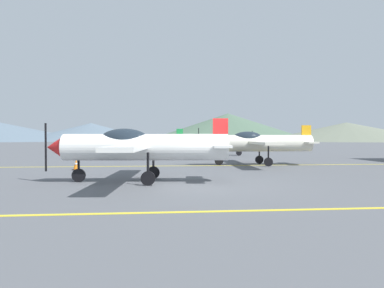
# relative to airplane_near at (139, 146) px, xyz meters

# --- Properties ---
(ground_plane) EXTENTS (400.00, 400.00, 0.00)m
(ground_plane) POSITION_rel_airplane_near_xyz_m (2.61, -0.73, -1.40)
(ground_plane) COLOR #54565B
(apron_line_near) EXTENTS (80.00, 0.16, 0.01)m
(apron_line_near) POSITION_rel_airplane_near_xyz_m (2.61, -5.66, -1.40)
(apron_line_near) COLOR yellow
(apron_line_near) RESTS_ON ground_plane
(apron_line_far) EXTENTS (80.00, 0.16, 0.01)m
(apron_line_far) POSITION_rel_airplane_near_xyz_m (2.61, 7.35, -1.40)
(apron_line_far) COLOR yellow
(apron_line_far) RESTS_ON ground_plane
(airplane_near) EXTENTS (7.24, 8.33, 2.49)m
(airplane_near) POSITION_rel_airplane_near_xyz_m (0.00, 0.00, 0.00)
(airplane_near) COLOR white
(airplane_near) RESTS_ON ground_plane
(airplane_mid) EXTENTS (7.19, 8.29, 2.49)m
(airplane_mid) POSITION_rel_airplane_near_xyz_m (6.85, 7.58, 0.00)
(airplane_mid) COLOR silver
(airplane_mid) RESTS_ON ground_plane
(airplane_far) EXTENTS (7.20, 8.30, 2.49)m
(airplane_far) POSITION_rel_airplane_near_xyz_m (5.88, 18.22, 0.00)
(airplane_far) COLOR white
(airplane_far) RESTS_ON ground_plane
(airplane_back) EXTENTS (7.28, 8.32, 2.49)m
(airplane_back) POSITION_rel_airplane_near_xyz_m (-0.56, 26.71, 0.00)
(airplane_back) COLOR #33478C
(airplane_back) RESTS_ON ground_plane
(traffic_cone_front) EXTENTS (0.36, 0.36, 0.59)m
(traffic_cone_front) POSITION_rel_airplane_near_xyz_m (-3.60, 5.27, -1.11)
(traffic_cone_front) COLOR black
(traffic_cone_front) RESTS_ON ground_plane
(hill_centerleft) EXTENTS (55.25, 55.25, 7.33)m
(hill_centerleft) POSITION_rel_airplane_near_xyz_m (-26.92, 133.89, 2.26)
(hill_centerleft) COLOR slate
(hill_centerleft) RESTS_ON ground_plane
(hill_centerright) EXTENTS (72.61, 72.61, 12.04)m
(hill_centerright) POSITION_rel_airplane_near_xyz_m (31.50, 139.78, 4.62)
(hill_centerright) COLOR #4C6651
(hill_centerright) RESTS_ON ground_plane
(hill_right) EXTENTS (66.67, 66.67, 7.33)m
(hill_right) POSITION_rel_airplane_near_xyz_m (74.37, 117.87, 2.26)
(hill_right) COLOR slate
(hill_right) RESTS_ON ground_plane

